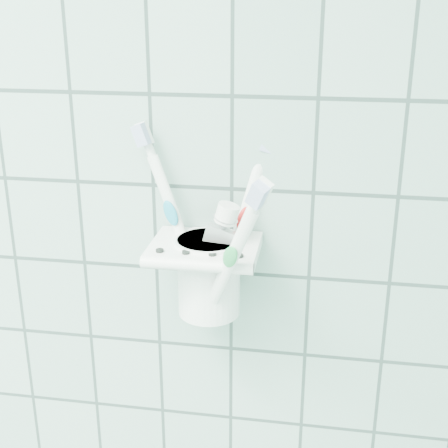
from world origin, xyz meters
name	(u,v)px	position (x,y,z in m)	size (l,w,h in m)	color
holder_bracket	(205,250)	(0.63, 1.15, 1.30)	(0.12, 0.10, 0.04)	white
cup	(209,273)	(0.64, 1.16, 1.27)	(0.08, 0.08, 0.09)	white
toothbrush_pink	(204,211)	(0.63, 1.17, 1.34)	(0.08, 0.03, 0.22)	white
toothbrush_blue	(215,223)	(0.65, 1.15, 1.33)	(0.06, 0.07, 0.21)	white
toothbrush_orange	(207,221)	(0.64, 1.14, 1.34)	(0.08, 0.09, 0.21)	white
toothpaste_tube	(199,246)	(0.63, 1.15, 1.30)	(0.06, 0.03, 0.14)	silver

